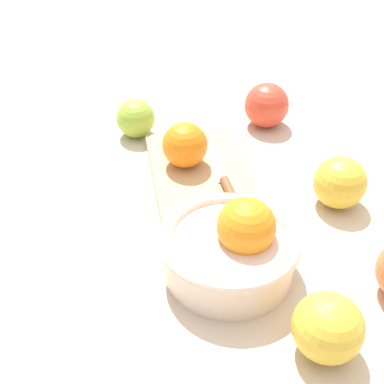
{
  "coord_description": "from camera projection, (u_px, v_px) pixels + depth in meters",
  "views": [
    {
      "loc": [
        -0.54,
        0.24,
        0.48
      ],
      "look_at": [
        0.01,
        0.1,
        0.04
      ],
      "focal_mm": 46.98,
      "sensor_mm": 36.0,
      "label": 1
    }
  ],
  "objects": [
    {
      "name": "ground_plane",
      "position": [
        255.0,
        209.0,
        0.76
      ],
      "size": [
        2.4,
        2.4,
        0.0
      ],
      "primitive_type": "plane",
      "color": "beige"
    },
    {
      "name": "bowl",
      "position": [
        232.0,
        247.0,
        0.63
      ],
      "size": [
        0.18,
        0.18,
        0.11
      ],
      "color": "beige",
      "rests_on": "ground_plane"
    },
    {
      "name": "cutting_board",
      "position": [
        201.0,
        177.0,
        0.81
      ],
      "size": [
        0.26,
        0.17,
        0.02
      ],
      "primitive_type": "cube",
      "rotation": [
        0.0,
        0.0,
        -0.08
      ],
      "color": "tan",
      "rests_on": "ground_plane"
    },
    {
      "name": "orange_on_board",
      "position": [
        185.0,
        145.0,
        0.79
      ],
      "size": [
        0.07,
        0.07,
        0.07
      ],
      "primitive_type": "sphere",
      "color": "orange",
      "rests_on": "cutting_board"
    },
    {
      "name": "knife",
      "position": [
        222.0,
        176.0,
        0.78
      ],
      "size": [
        0.16,
        0.02,
        0.01
      ],
      "color": "silver",
      "rests_on": "cutting_board"
    },
    {
      "name": "apple_front_center",
      "position": [
        340.0,
        183.0,
        0.74
      ],
      "size": [
        0.08,
        0.08,
        0.08
      ],
      "primitive_type": "sphere",
      "color": "gold",
      "rests_on": "ground_plane"
    },
    {
      "name": "apple_mid_left",
      "position": [
        328.0,
        327.0,
        0.54
      ],
      "size": [
        0.08,
        0.08,
        0.08
      ],
      "primitive_type": "sphere",
      "color": "gold",
      "rests_on": "ground_plane"
    },
    {
      "name": "apple_back_right",
      "position": [
        136.0,
        118.0,
        0.9
      ],
      "size": [
        0.07,
        0.07,
        0.07
      ],
      "primitive_type": "sphere",
      "color": "#8EB738",
      "rests_on": "ground_plane"
    },
    {
      "name": "apple_front_right",
      "position": [
        267.0,
        105.0,
        0.93
      ],
      "size": [
        0.08,
        0.08,
        0.08
      ],
      "primitive_type": "sphere",
      "color": "#D6422D",
      "rests_on": "ground_plane"
    }
  ]
}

